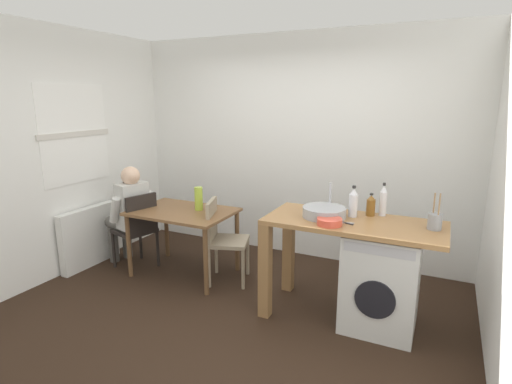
% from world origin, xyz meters
% --- Properties ---
extents(ground_plane, '(5.46, 5.46, 0.00)m').
position_xyz_m(ground_plane, '(0.00, 0.00, 0.00)').
color(ground_plane, black).
extents(wall_back, '(4.60, 0.10, 2.70)m').
position_xyz_m(wall_back, '(0.00, 1.75, 1.35)').
color(wall_back, white).
rests_on(wall_back, ground_plane).
extents(wall_window_side, '(0.12, 3.80, 2.70)m').
position_xyz_m(wall_window_side, '(-2.15, 0.00, 1.35)').
color(wall_window_side, white).
rests_on(wall_window_side, ground_plane).
extents(radiator, '(0.10, 0.80, 0.70)m').
position_xyz_m(radiator, '(-2.02, 0.30, 0.35)').
color(radiator, white).
rests_on(radiator, ground_plane).
extents(dining_table, '(1.10, 0.76, 0.74)m').
position_xyz_m(dining_table, '(-0.87, 0.58, 0.64)').
color(dining_table, brown).
rests_on(dining_table, ground_plane).
extents(chair_person_seat, '(0.49, 0.49, 0.90)m').
position_xyz_m(chair_person_seat, '(-1.42, 0.46, 0.51)').
color(chair_person_seat, black).
rests_on(chair_person_seat, ground_plane).
extents(chair_opposite, '(0.51, 0.51, 0.90)m').
position_xyz_m(chair_opposite, '(-0.39, 0.61, 0.51)').
color(chair_opposite, gray).
rests_on(chair_opposite, ground_plane).
extents(seated_person, '(0.55, 0.54, 1.20)m').
position_xyz_m(seated_person, '(-1.58, 0.51, 0.67)').
color(seated_person, '#595651').
rests_on(seated_person, ground_plane).
extents(kitchen_counter, '(1.50, 0.68, 0.92)m').
position_xyz_m(kitchen_counter, '(0.82, 0.43, 0.76)').
color(kitchen_counter, '#9E7042').
rests_on(kitchen_counter, ground_plane).
extents(washing_machine, '(0.60, 0.61, 0.86)m').
position_xyz_m(washing_machine, '(1.29, 0.43, 0.43)').
color(washing_machine, silver).
rests_on(washing_machine, ground_plane).
extents(sink_basin, '(0.38, 0.38, 0.09)m').
position_xyz_m(sink_basin, '(0.77, 0.43, 0.97)').
color(sink_basin, '#9EA0A5').
rests_on(sink_basin, kitchen_counter).
extents(tap, '(0.02, 0.02, 0.28)m').
position_xyz_m(tap, '(0.77, 0.61, 1.06)').
color(tap, '#B2B2B7').
rests_on(tap, kitchen_counter).
extents(bottle_tall_green, '(0.08, 0.08, 0.28)m').
position_xyz_m(bottle_tall_green, '(0.99, 0.55, 1.05)').
color(bottle_tall_green, silver).
rests_on(bottle_tall_green, kitchen_counter).
extents(bottle_squat_brown, '(0.08, 0.08, 0.21)m').
position_xyz_m(bottle_squat_brown, '(1.13, 0.65, 1.01)').
color(bottle_squat_brown, brown).
rests_on(bottle_squat_brown, kitchen_counter).
extents(bottle_clear_small, '(0.06, 0.06, 0.30)m').
position_xyz_m(bottle_clear_small, '(1.22, 0.70, 1.06)').
color(bottle_clear_small, silver).
rests_on(bottle_clear_small, kitchen_counter).
extents(mixing_bowl, '(0.21, 0.21, 0.06)m').
position_xyz_m(mixing_bowl, '(0.87, 0.23, 0.95)').
color(mixing_bowl, '#D84C38').
rests_on(mixing_bowl, kitchen_counter).
extents(utensil_crock, '(0.11, 0.11, 0.30)m').
position_xyz_m(utensil_crock, '(1.66, 0.48, 0.99)').
color(utensil_crock, gray).
rests_on(utensil_crock, kitchen_counter).
extents(vase, '(0.09, 0.09, 0.26)m').
position_xyz_m(vase, '(-0.72, 0.68, 0.87)').
color(vase, '#A8C63D').
rests_on(vase, dining_table).
extents(scissors, '(0.15, 0.06, 0.01)m').
position_xyz_m(scissors, '(0.98, 0.33, 0.92)').
color(scissors, '#B2B2B7').
rests_on(scissors, kitchen_counter).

